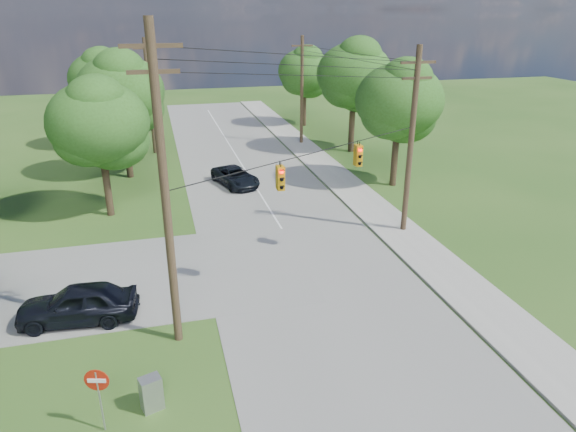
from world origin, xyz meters
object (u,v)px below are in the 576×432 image
object	(u,v)px
pole_north_w	(150,96)
do_not_enter_sign	(98,386)
pole_north_e	(302,90)
car_main_north	(235,176)
car_cross_dark	(78,303)
pole_ne	(411,140)
control_cabinet	(151,393)
pole_sw	(165,191)

from	to	relation	value
pole_north_w	do_not_enter_sign	bearing A→B (deg)	-93.56
pole_north_e	car_main_north	world-z (taller)	pole_north_e
car_main_north	car_cross_dark	bearing A→B (deg)	-136.62
pole_ne	control_cabinet	xyz separation A→B (m)	(-14.55, -11.29, -4.86)
pole_ne	car_cross_dark	size ratio (longest dim) A/B	2.18
car_main_north	do_not_enter_sign	xyz separation A→B (m)	(-7.75, -22.73, 0.99)
car_main_north	control_cabinet	bearing A→B (deg)	-122.92
car_cross_dark	car_main_north	size ratio (longest dim) A/B	1.02
pole_north_w	pole_ne	bearing A→B (deg)	-57.71
car_main_north	pole_ne	bearing A→B (deg)	-69.82
pole_ne	car_main_north	xyz separation A→B (m)	(-8.26, 10.86, -4.78)
pole_sw	pole_north_w	bearing A→B (deg)	90.77
pole_north_w	control_cabinet	xyz separation A→B (m)	(-0.65, -33.29, -4.52)
pole_sw	pole_north_w	size ratio (longest dim) A/B	1.20
pole_sw	pole_ne	size ratio (longest dim) A/B	1.14
car_cross_dark	control_cabinet	bearing A→B (deg)	30.57
control_cabinet	pole_north_w	bearing A→B (deg)	70.08
pole_ne	pole_north_e	bearing A→B (deg)	90.00
control_cabinet	do_not_enter_sign	xyz separation A→B (m)	(-1.46, -0.58, 1.07)
car_cross_dark	car_main_north	distance (m)	18.58
pole_ne	pole_north_w	bearing A→B (deg)	122.29
pole_ne	pole_sw	bearing A→B (deg)	-150.62
pole_north_e	car_cross_dark	xyz separation A→B (m)	(-17.42, -27.30, -4.28)
pole_north_e	control_cabinet	distance (m)	36.61
pole_sw	car_main_north	bearing A→B (deg)	74.16
pole_sw	car_cross_dark	world-z (taller)	pole_sw
pole_north_w	pole_north_e	bearing A→B (deg)	0.00
pole_ne	car_cross_dark	bearing A→B (deg)	-163.08
pole_north_e	control_cabinet	size ratio (longest dim) A/B	8.24
pole_north_e	pole_north_w	bearing A→B (deg)	180.00
pole_sw	pole_north_w	xyz separation A→B (m)	(-0.40, 29.60, -1.10)
car_cross_dark	control_cabinet	distance (m)	6.65
pole_sw	pole_ne	world-z (taller)	pole_sw
pole_ne	car_main_north	world-z (taller)	pole_ne
pole_north_e	pole_sw	bearing A→B (deg)	-114.52
car_main_north	do_not_enter_sign	world-z (taller)	do_not_enter_sign
pole_north_e	car_main_north	xyz separation A→B (m)	(-8.26, -11.14, -4.44)
pole_ne	do_not_enter_sign	xyz separation A→B (m)	(-16.01, -11.87, -3.79)
car_main_north	control_cabinet	distance (m)	23.03
pole_north_w	car_cross_dark	bearing A→B (deg)	-97.35
pole_north_w	control_cabinet	bearing A→B (deg)	-91.11
do_not_enter_sign	pole_north_w	bearing A→B (deg)	101.92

